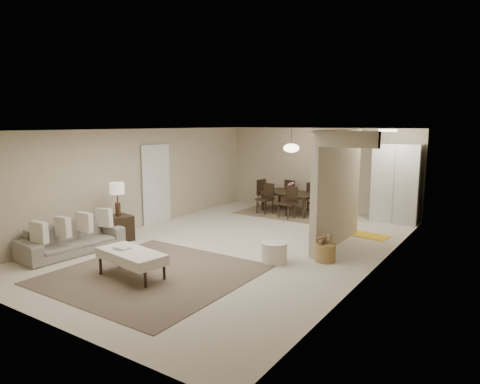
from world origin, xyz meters
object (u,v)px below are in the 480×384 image
Objects in this scene: side_table at (119,228)px; dining_table at (290,203)px; ottoman_bench at (131,256)px; round_pouf at (274,253)px; pantry_cabinet at (396,184)px; sofa at (72,239)px; wicker_basket at (325,253)px.

side_table is 5.23m from dining_table.
round_pouf is at bearing 59.68° from ottoman_bench.
pantry_cabinet is 8.14m from sofa.
sofa is (-4.80, -6.53, -0.75)m from pantry_cabinet.
side_table is 0.33× the size of dining_table.
wicker_basket is (-0.28, -4.15, -0.88)m from pantry_cabinet.
pantry_cabinet is at bearing 86.17° from wicker_basket.
ottoman_bench is 2.43× the size of side_table.
wicker_basket is (0.78, 0.61, -0.03)m from round_pouf.
side_table is (-2.03, 1.48, -0.09)m from ottoman_bench.
round_pouf is (3.69, 0.59, -0.09)m from side_table.
dining_table is (-2.62, 3.70, 0.14)m from wicker_basket.
dining_table reaches higher than round_pouf.
pantry_cabinet is 1.51× the size of ottoman_bench.
sofa reaches higher than wicker_basket.
round_pouf is at bearing -54.70° from dining_table.
sofa is 5.12× the size of wicker_basket.
sofa is 5.11m from wicker_basket.
side_table is at bearing 2.21° from sofa.
pantry_cabinet is 4.18× the size of round_pouf.
ottoman_bench is 0.80× the size of dining_table.
pantry_cabinet is at bearing 77.47° from round_pouf.
sofa is 3.58× the size of side_table.
sofa is 1.18m from side_table.
ottoman_bench is 3.47× the size of wicker_basket.
dining_table is at bearing -171.15° from pantry_cabinet.
round_pouf is at bearing -141.94° from wicker_basket.
side_table reaches higher than wicker_basket.
sofa is at bearing -179.71° from ottoman_bench.
pantry_cabinet is 5.24× the size of wicker_basket.
pantry_cabinet reaches higher than sofa.
dining_table reaches higher than side_table.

